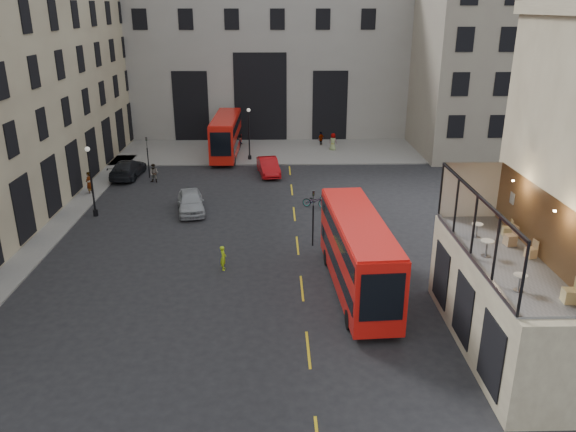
{
  "coord_description": "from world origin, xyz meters",
  "views": [
    {
      "loc": [
        -3.49,
        -22.0,
        14.84
      ],
      "look_at": [
        -2.69,
        9.58,
        3.0
      ],
      "focal_mm": 35.0,
      "sensor_mm": 36.0,
      "label": 1
    }
  ],
  "objects_px": {
    "car_b": "(268,167)",
    "pedestrian_b": "(239,143)",
    "cafe_table_mid": "(487,246)",
    "cafe_table_far": "(477,228)",
    "cyclist": "(223,258)",
    "cafe_chair_c": "(511,239)",
    "pedestrian_e": "(89,183)",
    "cafe_chair_d": "(507,231)",
    "bus_far": "(226,134)",
    "street_lamp_b": "(249,137)",
    "pedestrian_a": "(154,173)",
    "cafe_chair_b": "(531,252)",
    "street_lamp_a": "(92,186)",
    "pedestrian_d": "(333,142)",
    "cafe_chair_a": "(570,295)",
    "car_c": "(128,169)",
    "bus_near": "(358,251)",
    "cafe_table_near": "(520,280)",
    "car_a": "(191,202)",
    "pedestrian_c": "(321,139)",
    "traffic_light_far": "(147,152)",
    "bicycle": "(315,201)",
    "traffic_light_near": "(313,211)"
  },
  "relations": [
    {
      "from": "pedestrian_d",
      "to": "car_a",
      "type": "bearing_deg",
      "value": 91.51
    },
    {
      "from": "bicycle",
      "to": "cafe_chair_a",
      "type": "height_order",
      "value": "cafe_chair_a"
    },
    {
      "from": "bus_near",
      "to": "cafe_table_mid",
      "type": "height_order",
      "value": "cafe_table_mid"
    },
    {
      "from": "bus_far",
      "to": "cafe_chair_c",
      "type": "height_order",
      "value": "cafe_chair_c"
    },
    {
      "from": "traffic_light_far",
      "to": "cafe_chair_c",
      "type": "xyz_separation_m",
      "value": [
        22.26,
        -26.7,
        2.46
      ]
    },
    {
      "from": "traffic_light_near",
      "to": "pedestrian_a",
      "type": "distance_m",
      "value": 19.72
    },
    {
      "from": "street_lamp_b",
      "to": "pedestrian_b",
      "type": "bearing_deg",
      "value": 107.22
    },
    {
      "from": "cafe_table_mid",
      "to": "cafe_table_far",
      "type": "xyz_separation_m",
      "value": [
        0.33,
        2.18,
        -0.05
      ]
    },
    {
      "from": "car_c",
      "to": "cafe_chair_c",
      "type": "height_order",
      "value": "cafe_chair_c"
    },
    {
      "from": "street_lamp_b",
      "to": "pedestrian_a",
      "type": "height_order",
      "value": "street_lamp_b"
    },
    {
      "from": "street_lamp_b",
      "to": "pedestrian_c",
      "type": "height_order",
      "value": "street_lamp_b"
    },
    {
      "from": "pedestrian_a",
      "to": "pedestrian_c",
      "type": "bearing_deg",
      "value": 54.13
    },
    {
      "from": "pedestrian_a",
      "to": "cafe_table_mid",
      "type": "height_order",
      "value": "cafe_table_mid"
    },
    {
      "from": "street_lamp_b",
      "to": "bus_near",
      "type": "relative_size",
      "value": 0.49
    },
    {
      "from": "bus_far",
      "to": "pedestrian_a",
      "type": "xyz_separation_m",
      "value": [
        -5.76,
        -9.31,
        -1.52
      ]
    },
    {
      "from": "cyclist",
      "to": "car_c",
      "type": "bearing_deg",
      "value": 26.67
    },
    {
      "from": "cyclist",
      "to": "cafe_chair_a",
      "type": "height_order",
      "value": "cafe_chair_a"
    },
    {
      "from": "bicycle",
      "to": "cafe_chair_d",
      "type": "xyz_separation_m",
      "value": [
        7.89,
        -17.16,
        4.34
      ]
    },
    {
      "from": "pedestrian_a",
      "to": "cafe_chair_c",
      "type": "xyz_separation_m",
      "value": [
        21.5,
        -25.24,
        4.04
      ]
    },
    {
      "from": "cyclist",
      "to": "cafe_chair_d",
      "type": "distance_m",
      "value": 15.94
    },
    {
      "from": "bus_near",
      "to": "cafe_table_near",
      "type": "bearing_deg",
      "value": -60.81
    },
    {
      "from": "cyclist",
      "to": "cafe_chair_c",
      "type": "bearing_deg",
      "value": -118.79
    },
    {
      "from": "cafe_table_near",
      "to": "cafe_table_mid",
      "type": "bearing_deg",
      "value": 92.27
    },
    {
      "from": "bus_far",
      "to": "car_a",
      "type": "relative_size",
      "value": 2.18
    },
    {
      "from": "cafe_table_mid",
      "to": "cafe_chair_b",
      "type": "xyz_separation_m",
      "value": [
        1.9,
        -0.17,
        -0.25
      ]
    },
    {
      "from": "bicycle",
      "to": "cafe_chair_c",
      "type": "distance_m",
      "value": 20.27
    },
    {
      "from": "car_b",
      "to": "pedestrian_b",
      "type": "xyz_separation_m",
      "value": [
        -3.22,
        9.36,
        0.09
      ]
    },
    {
      "from": "cafe_table_near",
      "to": "cafe_chair_a",
      "type": "xyz_separation_m",
      "value": [
        1.51,
        -0.92,
        -0.15
      ]
    },
    {
      "from": "pedestrian_c",
      "to": "cafe_chair_d",
      "type": "bearing_deg",
      "value": 57.07
    },
    {
      "from": "pedestrian_c",
      "to": "pedestrian_d",
      "type": "height_order",
      "value": "pedestrian_d"
    },
    {
      "from": "pedestrian_d",
      "to": "cafe_chair_a",
      "type": "xyz_separation_m",
      "value": [
        4.42,
        -41.78,
        3.92
      ]
    },
    {
      "from": "pedestrian_e",
      "to": "cafe_table_far",
      "type": "distance_m",
      "value": 32.91
    },
    {
      "from": "traffic_light_near",
      "to": "cafe_table_near",
      "type": "distance_m",
      "value": 16.76
    },
    {
      "from": "bus_far",
      "to": "car_c",
      "type": "relative_size",
      "value": 1.89
    },
    {
      "from": "street_lamp_a",
      "to": "pedestrian_c",
      "type": "relative_size",
      "value": 3.29
    },
    {
      "from": "cafe_table_far",
      "to": "cafe_chair_c",
      "type": "relative_size",
      "value": 0.71
    },
    {
      "from": "traffic_light_near",
      "to": "cafe_chair_a",
      "type": "height_order",
      "value": "cafe_chair_a"
    },
    {
      "from": "pedestrian_d",
      "to": "cafe_chair_c",
      "type": "relative_size",
      "value": 2.09
    },
    {
      "from": "traffic_light_far",
      "to": "pedestrian_b",
      "type": "distance_m",
      "value": 12.79
    },
    {
      "from": "street_lamp_a",
      "to": "street_lamp_b",
      "type": "xyz_separation_m",
      "value": [
        11.0,
        16.0,
        0.0
      ]
    },
    {
      "from": "car_a",
      "to": "pedestrian_c",
      "type": "distance_m",
      "value": 24.32
    },
    {
      "from": "pedestrian_e",
      "to": "cafe_chair_b",
      "type": "bearing_deg",
      "value": 59.72
    },
    {
      "from": "cafe_table_mid",
      "to": "cafe_chair_a",
      "type": "distance_m",
      "value": 4.42
    },
    {
      "from": "pedestrian_b",
      "to": "cafe_table_mid",
      "type": "height_order",
      "value": "cafe_table_mid"
    },
    {
      "from": "pedestrian_e",
      "to": "cafe_chair_d",
      "type": "relative_size",
      "value": 2.39
    },
    {
      "from": "traffic_light_far",
      "to": "cyclist",
      "type": "relative_size",
      "value": 2.5
    },
    {
      "from": "pedestrian_b",
      "to": "car_b",
      "type": "bearing_deg",
      "value": -138.05
    },
    {
      "from": "bus_near",
      "to": "car_c",
      "type": "distance_m",
      "value": 28.93
    },
    {
      "from": "traffic_light_near",
      "to": "traffic_light_far",
      "type": "xyz_separation_m",
      "value": [
        -14.0,
        16.0,
        0.0
      ]
    },
    {
      "from": "traffic_light_near",
      "to": "cafe_chair_a",
      "type": "bearing_deg",
      "value": -62.44
    }
  ]
}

